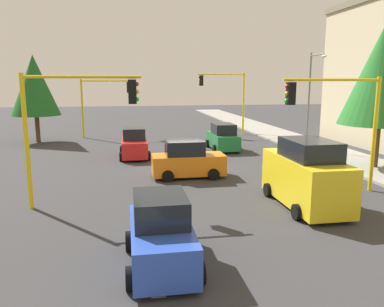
# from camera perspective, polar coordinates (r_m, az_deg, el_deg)

# --- Properties ---
(ground_plane) EXTENTS (120.00, 120.00, 0.00)m
(ground_plane) POSITION_cam_1_polar(r_m,az_deg,el_deg) (22.52, -0.22, -2.23)
(ground_plane) COLOR #353538
(sidewalk_kerb) EXTENTS (80.00, 4.00, 0.15)m
(sidewalk_kerb) POSITION_cam_1_polar(r_m,az_deg,el_deg) (30.57, 17.96, 0.81)
(sidewalk_kerb) COLOR gray
(sidewalk_kerb) RESTS_ON ground
(lane_arrow_near) EXTENTS (2.40, 1.10, 1.10)m
(lane_arrow_near) POSITION_cam_1_polar(r_m,az_deg,el_deg) (11.33, -5.80, -15.67)
(lane_arrow_near) COLOR silver
(lane_arrow_near) RESTS_ON ground
(traffic_signal_far_right) EXTENTS (0.36, 4.59, 5.24)m
(traffic_signal_far_right) POSITION_cam_1_polar(r_m,az_deg,el_deg) (35.74, -13.06, 8.30)
(traffic_signal_far_right) COLOR yellow
(traffic_signal_far_right) RESTS_ON ground
(traffic_signal_far_left) EXTENTS (0.36, 4.59, 5.85)m
(traffic_signal_far_left) POSITION_cam_1_polar(r_m,az_deg,el_deg) (36.87, 5.04, 9.21)
(traffic_signal_far_left) COLOR yellow
(traffic_signal_far_left) RESTS_ON ground
(traffic_signal_near_left) EXTENTS (0.36, 4.59, 5.25)m
(traffic_signal_near_left) POSITION_cam_1_polar(r_m,az_deg,el_deg) (18.23, 20.92, 5.90)
(traffic_signal_near_left) COLOR yellow
(traffic_signal_near_left) RESTS_ON ground
(traffic_signal_near_right) EXTENTS (0.36, 4.59, 5.35)m
(traffic_signal_near_right) POSITION_cam_1_polar(r_m,az_deg,el_deg) (15.83, -17.12, 5.77)
(traffic_signal_near_right) COLOR yellow
(traffic_signal_near_right) RESTS_ON ground
(street_lamp_curbside) EXTENTS (2.15, 0.28, 7.00)m
(street_lamp_curbside) POSITION_cam_1_polar(r_m,az_deg,el_deg) (28.34, 17.40, 8.81)
(street_lamp_curbside) COLOR slate
(street_lamp_curbside) RESTS_ON ground
(tree_roadside_near) EXTENTS (4.51, 4.51, 8.25)m
(tree_roadside_near) POSITION_cam_1_polar(r_m,az_deg,el_deg) (24.20, 26.46, 10.51)
(tree_roadside_near) COLOR brown
(tree_roadside_near) RESTS_ON ground
(tree_opposite_side) EXTENTS (3.94, 3.94, 7.18)m
(tree_opposite_side) POSITION_cam_1_polar(r_m,az_deg,el_deg) (34.46, -22.39, 9.33)
(tree_opposite_side) COLOR brown
(tree_opposite_side) RESTS_ON ground
(delivery_van_yellow) EXTENTS (4.80, 2.22, 2.77)m
(delivery_van_yellow) POSITION_cam_1_polar(r_m,az_deg,el_deg) (16.17, 16.57, -3.17)
(delivery_van_yellow) COLOR yellow
(delivery_van_yellow) RESTS_ON ground
(car_orange) EXTENTS (1.94, 3.83, 1.98)m
(car_orange) POSITION_cam_1_polar(r_m,az_deg,el_deg) (20.32, -0.68, -1.06)
(car_orange) COLOR orange
(car_orange) RESTS_ON ground
(car_green) EXTENTS (3.99, 2.00, 1.98)m
(car_green) POSITION_cam_1_polar(r_m,az_deg,el_deg) (28.63, 4.61, 2.33)
(car_green) COLOR #1E7238
(car_green) RESTS_ON ground
(car_blue) EXTENTS (3.63, 1.95, 1.98)m
(car_blue) POSITION_cam_1_polar(r_m,az_deg,el_deg) (10.76, -4.65, -11.92)
(car_blue) COLOR blue
(car_blue) RESTS_ON ground
(car_red) EXTENTS (3.90, 1.96, 1.98)m
(car_red) POSITION_cam_1_polar(r_m,az_deg,el_deg) (26.06, -8.59, 1.42)
(car_red) COLOR red
(car_red) RESTS_ON ground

